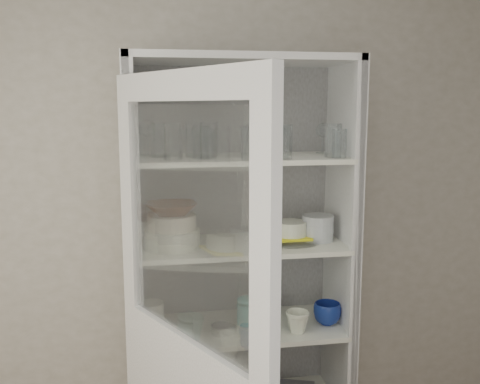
# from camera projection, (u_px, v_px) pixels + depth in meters

# --- Properties ---
(wall_back) EXTENTS (3.60, 0.02, 2.60)m
(wall_back) POSITION_uv_depth(u_px,v_px,m) (193.00, 225.00, 2.64)
(wall_back) COLOR gray
(wall_back) RESTS_ON ground
(pantry_cabinet) EXTENTS (1.00, 0.45, 2.10)m
(pantry_cabinet) POSITION_uv_depth(u_px,v_px,m) (238.00, 304.00, 2.58)
(pantry_cabinet) COLOR #BABAB3
(pantry_cabinet) RESTS_ON floor
(tumbler_0) EXTENTS (0.09, 0.09, 0.15)m
(tumbler_0) POSITION_uv_depth(u_px,v_px,m) (173.00, 142.00, 2.21)
(tumbler_0) COLOR silver
(tumbler_0) RESTS_ON shelf_glass
(tumbler_1) EXTENTS (0.09, 0.09, 0.14)m
(tumbler_1) POSITION_uv_depth(u_px,v_px,m) (201.00, 142.00, 2.25)
(tumbler_1) COLOR silver
(tumbler_1) RESTS_ON shelf_glass
(tumbler_2) EXTENTS (0.08, 0.08, 0.13)m
(tumbler_2) POSITION_uv_depth(u_px,v_px,m) (208.00, 144.00, 2.26)
(tumbler_2) COLOR silver
(tumbler_2) RESTS_ON shelf_glass
(tumbler_3) EXTENTS (0.08, 0.08, 0.15)m
(tumbler_3) POSITION_uv_depth(u_px,v_px,m) (284.00, 142.00, 2.26)
(tumbler_3) COLOR silver
(tumbler_3) RESTS_ON shelf_glass
(tumbler_4) EXTENTS (0.08, 0.08, 0.14)m
(tumbler_4) POSITION_uv_depth(u_px,v_px,m) (249.00, 143.00, 2.25)
(tumbler_4) COLOR silver
(tumbler_4) RESTS_ON shelf_glass
(tumbler_5) EXTENTS (0.08, 0.08, 0.15)m
(tumbler_5) POSITION_uv_depth(u_px,v_px,m) (333.00, 141.00, 2.33)
(tumbler_5) COLOR silver
(tumbler_5) RESTS_ON shelf_glass
(tumbler_6) EXTENTS (0.07, 0.07, 0.13)m
(tumbler_6) POSITION_uv_depth(u_px,v_px,m) (339.00, 143.00, 2.31)
(tumbler_6) COLOR silver
(tumbler_6) RESTS_ON shelf_glass
(tumbler_7) EXTENTS (0.10, 0.10, 0.15)m
(tumbler_7) POSITION_uv_depth(u_px,v_px,m) (159.00, 140.00, 2.35)
(tumbler_7) COLOR silver
(tumbler_7) RESTS_ON shelf_glass
(tumbler_8) EXTENTS (0.09, 0.09, 0.15)m
(tumbler_8) POSITION_uv_depth(u_px,v_px,m) (194.00, 140.00, 2.35)
(tumbler_8) COLOR silver
(tumbler_8) RESTS_ON shelf_glass
(tumbler_9) EXTENTS (0.08, 0.08, 0.15)m
(tumbler_9) POSITION_uv_depth(u_px,v_px,m) (210.00, 139.00, 2.38)
(tumbler_9) COLOR silver
(tumbler_9) RESTS_ON shelf_glass
(goblet_0) EXTENTS (0.08, 0.08, 0.18)m
(goblet_0) POSITION_uv_depth(u_px,v_px,m) (148.00, 136.00, 2.40)
(goblet_0) COLOR silver
(goblet_0) RESTS_ON shelf_glass
(goblet_1) EXTENTS (0.07, 0.07, 0.15)m
(goblet_1) POSITION_uv_depth(u_px,v_px,m) (247.00, 138.00, 2.47)
(goblet_1) COLOR silver
(goblet_1) RESTS_ON shelf_glass
(goblet_2) EXTENTS (0.07, 0.07, 0.16)m
(goblet_2) POSITION_uv_depth(u_px,v_px,m) (278.00, 137.00, 2.50)
(goblet_2) COLOR silver
(goblet_2) RESTS_ON shelf_glass
(goblet_3) EXTENTS (0.07, 0.07, 0.15)m
(goblet_3) POSITION_uv_depth(u_px,v_px,m) (323.00, 137.00, 2.53)
(goblet_3) COLOR silver
(goblet_3) RESTS_ON shelf_glass
(plate_stack_front) EXTENTS (0.25, 0.25, 0.08)m
(plate_stack_front) POSITION_uv_depth(u_px,v_px,m) (172.00, 238.00, 2.37)
(plate_stack_front) COLOR silver
(plate_stack_front) RESTS_ON shelf_plates
(plate_stack_back) EXTENTS (0.19, 0.19, 0.07)m
(plate_stack_back) POSITION_uv_depth(u_px,v_px,m) (175.00, 232.00, 2.53)
(plate_stack_back) COLOR silver
(plate_stack_back) RESTS_ON shelf_plates
(cream_bowl) EXTENTS (0.23, 0.23, 0.07)m
(cream_bowl) POSITION_uv_depth(u_px,v_px,m) (172.00, 222.00, 2.36)
(cream_bowl) COLOR beige
(cream_bowl) RESTS_ON plate_stack_front
(terracotta_bowl) EXTENTS (0.22, 0.22, 0.05)m
(terracotta_bowl) POSITION_uv_depth(u_px,v_px,m) (172.00, 209.00, 2.35)
(terracotta_bowl) COLOR #462010
(terracotta_bowl) RESTS_ON cream_bowl
(glass_platter) EXTENTS (0.37, 0.37, 0.02)m
(glass_platter) POSITION_uv_depth(u_px,v_px,m) (290.00, 239.00, 2.49)
(glass_platter) COLOR silver
(glass_platter) RESTS_ON shelf_plates
(yellow_trivet) EXTENTS (0.17, 0.17, 0.01)m
(yellow_trivet) POSITION_uv_depth(u_px,v_px,m) (290.00, 236.00, 2.49)
(yellow_trivet) COLOR yellow
(yellow_trivet) RESTS_ON glass_platter
(white_ramekin) EXTENTS (0.20, 0.20, 0.07)m
(white_ramekin) POSITION_uv_depth(u_px,v_px,m) (290.00, 228.00, 2.48)
(white_ramekin) COLOR silver
(white_ramekin) RESTS_ON yellow_trivet
(grey_bowl_stack) EXTENTS (0.15, 0.15, 0.12)m
(grey_bowl_stack) POSITION_uv_depth(u_px,v_px,m) (318.00, 228.00, 2.49)
(grey_bowl_stack) COLOR #B0B5B5
(grey_bowl_stack) RESTS_ON shelf_plates
(mug_blue) EXTENTS (0.13, 0.13, 0.10)m
(mug_blue) POSITION_uv_depth(u_px,v_px,m) (327.00, 313.00, 2.53)
(mug_blue) COLOR navy
(mug_blue) RESTS_ON shelf_mugs
(mug_teal) EXTENTS (0.15, 0.15, 0.11)m
(mug_teal) POSITION_uv_depth(u_px,v_px,m) (263.00, 306.00, 2.61)
(mug_teal) COLOR teal
(mug_teal) RESTS_ON shelf_mugs
(mug_white) EXTENTS (0.14, 0.14, 0.10)m
(mug_white) POSITION_uv_depth(u_px,v_px,m) (297.00, 322.00, 2.43)
(mug_white) COLOR silver
(mug_white) RESTS_ON shelf_mugs
(teal_jar) EXTENTS (0.10, 0.10, 0.12)m
(teal_jar) POSITION_uv_depth(u_px,v_px,m) (247.00, 312.00, 2.53)
(teal_jar) COLOR teal
(teal_jar) RESTS_ON shelf_mugs
(measuring_cups) EXTENTS (0.10, 0.10, 0.04)m
(measuring_cups) POSITION_uv_depth(u_px,v_px,m) (222.00, 329.00, 2.43)
(measuring_cups) COLOR silver
(measuring_cups) RESTS_ON shelf_mugs
(white_canister) EXTENTS (0.12, 0.12, 0.13)m
(white_canister) POSITION_uv_depth(u_px,v_px,m) (152.00, 317.00, 2.46)
(white_canister) COLOR silver
(white_canister) RESTS_ON shelf_mugs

